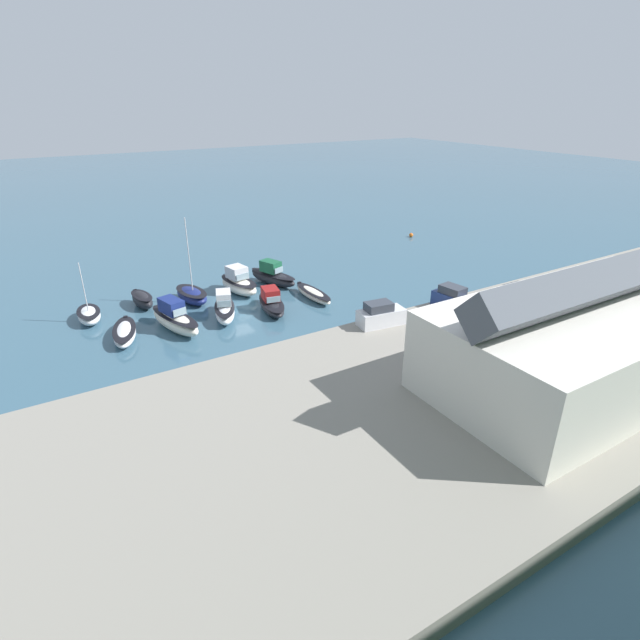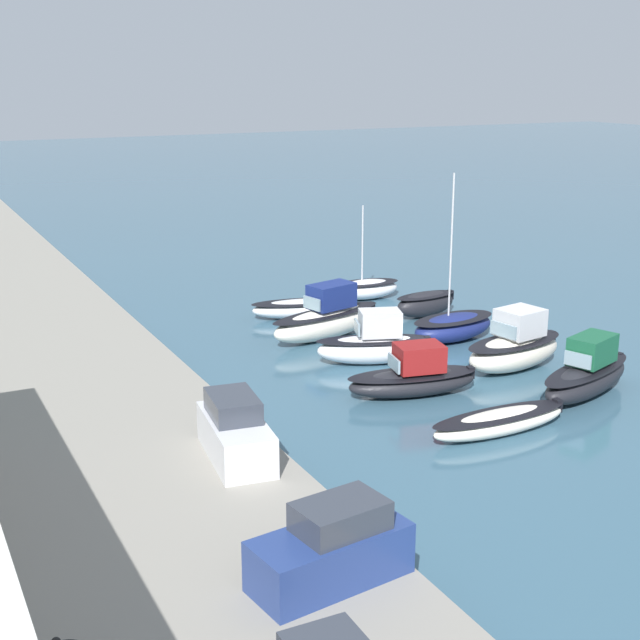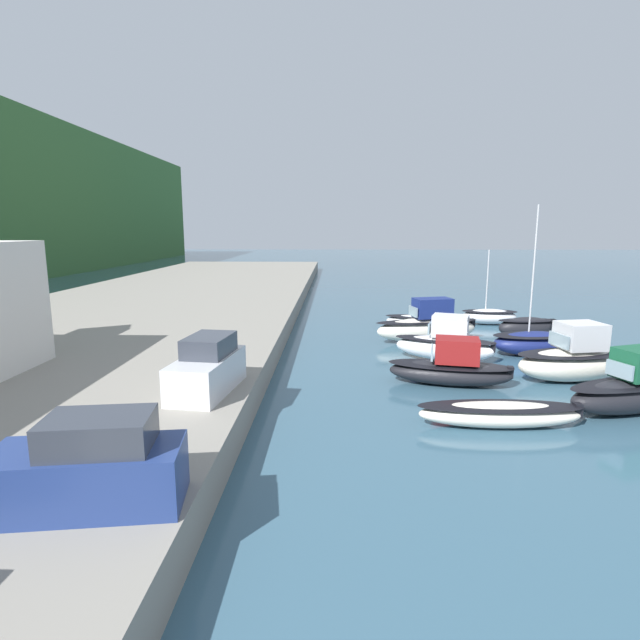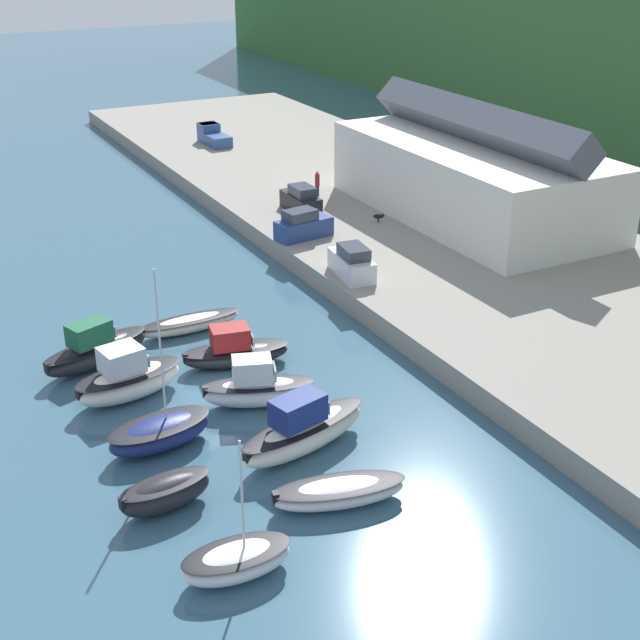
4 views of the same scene
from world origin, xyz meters
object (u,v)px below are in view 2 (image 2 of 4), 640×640
moored_boat_7 (453,326)px  moored_boat_3 (327,318)px  moored_boat_4 (301,308)px  moored_boat_8 (426,303)px  parked_car_0 (332,549)px  moored_boat_0 (500,421)px  moored_boat_2 (375,344)px  parked_car_2 (235,432)px  moored_boat_5 (587,374)px  moored_boat_9 (366,288)px  moored_boat_6 (515,347)px  moored_boat_1 (414,377)px

moored_boat_7 → moored_boat_3: bearing=51.3°
moored_boat_4 → moored_boat_8: 7.38m
moored_boat_4 → parked_car_0: (-27.81, 12.43, 1.73)m
moored_boat_0 → moored_boat_4: size_ratio=1.04×
moored_boat_2 → moored_boat_7: size_ratio=0.68×
moored_boat_4 → parked_car_2: size_ratio=1.42×
moored_boat_0 → moored_boat_5: size_ratio=0.94×
moored_boat_3 → moored_boat_5: bearing=-168.6°
parked_car_0 → moored_boat_9: bearing=-39.0°
moored_boat_0 → moored_boat_5: (1.77, -6.22, 0.49)m
moored_boat_6 → moored_boat_8: 10.17m
moored_boat_1 → moored_boat_9: bearing=-11.3°
moored_boat_4 → moored_boat_6: 14.21m
moored_boat_5 → parked_car_0: 20.95m
moored_boat_6 → moored_boat_7: bearing=-10.9°
moored_boat_3 → parked_car_0: parked_car_0 is taller
moored_boat_4 → moored_boat_6: size_ratio=0.99×
moored_boat_5 → moored_boat_2: bearing=17.3°
parked_car_2 → moored_boat_9: bearing=-121.6°
moored_boat_0 → moored_boat_7: bearing=-27.3°
moored_boat_1 → moored_boat_7: moored_boat_7 is taller
moored_boat_1 → moored_boat_0: bearing=-161.0°
moored_boat_3 → moored_boat_8: size_ratio=1.75×
moored_boat_1 → moored_boat_4: moored_boat_1 is taller
moored_boat_2 → moored_boat_6: 6.84m
moored_boat_6 → parked_car_2: bearing=100.2°
moored_boat_0 → moored_boat_5: moored_boat_5 is taller
moored_boat_9 → moored_boat_7: bearing=-178.7°
moored_boat_4 → moored_boat_6: moored_boat_6 is taller
moored_boat_4 → moored_boat_9: bearing=-55.2°
moored_boat_7 → parked_car_2: bearing=116.1°
moored_boat_1 → moored_boat_7: 8.91m
moored_boat_2 → moored_boat_8: 9.43m
moored_boat_1 → moored_boat_3: (9.62, -0.58, 0.27)m
moored_boat_0 → parked_car_0: parked_car_0 is taller
moored_boat_2 → parked_car_0: (-18.46, 12.04, 1.32)m
moored_boat_2 → moored_boat_6: moored_boat_6 is taller
moored_boat_3 → parked_car_2: (-15.14, 11.31, 1.20)m
moored_boat_4 → moored_boat_9: size_ratio=1.04×
moored_boat_5 → parked_car_0: parked_car_0 is taller
moored_boat_1 → parked_car_0: size_ratio=1.45×
moored_boat_5 → moored_boat_7: (9.70, 0.47, -0.23)m
parked_car_0 → parked_car_2: 8.27m
moored_boat_6 → moored_boat_7: size_ratio=0.69×
moored_boat_3 → moored_boat_5: (-13.18, -6.34, -0.11)m
moored_boat_2 → moored_boat_3: size_ratio=0.81×
moored_boat_0 → moored_boat_8: 17.72m
moored_boat_4 → moored_boat_7: moored_boat_7 is taller
moored_boat_2 → parked_car_0: size_ratio=1.39×
moored_boat_2 → moored_boat_8: size_ratio=1.42×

